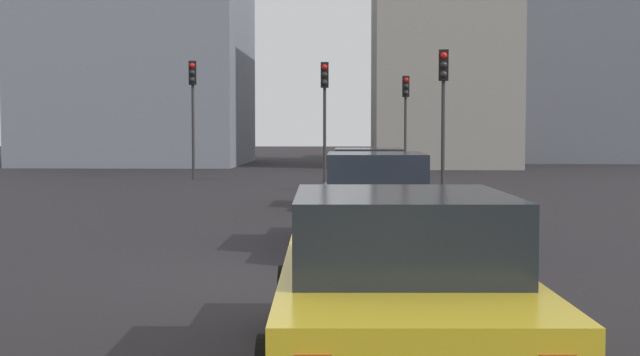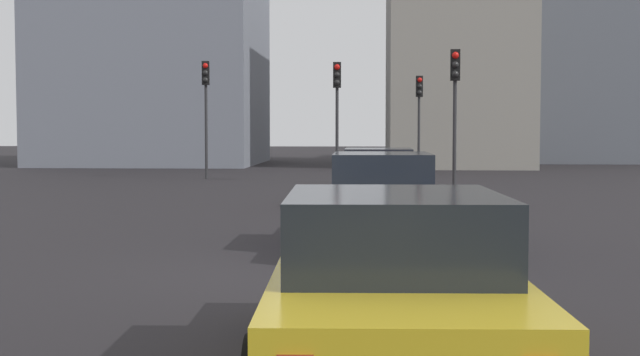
% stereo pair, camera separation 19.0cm
% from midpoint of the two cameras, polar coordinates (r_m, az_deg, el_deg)
% --- Properties ---
extents(ground_plane, '(160.00, 160.00, 0.20)m').
position_cam_midpoint_polar(ground_plane, '(11.87, -4.94, -6.67)').
color(ground_plane, black).
extents(car_red_left_lead, '(4.22, 2.10, 1.45)m').
position_cam_midpoint_polar(car_red_left_lead, '(21.67, 2.94, 0.01)').
color(car_red_left_lead, maroon).
rests_on(car_red_left_lead, ground_plane).
extents(car_navy_left_second, '(4.54, 1.99, 1.55)m').
position_cam_midpoint_polar(car_navy_left_second, '(14.10, 3.28, -1.60)').
color(car_navy_left_second, '#141E4C').
rests_on(car_navy_left_second, ground_plane).
extents(car_yellow_left_third, '(4.54, 2.16, 1.46)m').
position_cam_midpoint_polar(car_yellow_left_third, '(6.88, 4.45, -7.11)').
color(car_yellow_left_third, gold).
rests_on(car_yellow_left_third, ground_plane).
extents(traffic_light_near_left, '(0.32, 0.29, 4.23)m').
position_cam_midpoint_polar(traffic_light_near_left, '(25.50, 7.93, 5.72)').
color(traffic_light_near_left, '#2D2D30').
rests_on(traffic_light_near_left, ground_plane).
extents(traffic_light_near_right, '(0.32, 0.28, 4.28)m').
position_cam_midpoint_polar(traffic_light_near_right, '(30.69, 0.13, 5.40)').
color(traffic_light_near_right, '#2D2D30').
rests_on(traffic_light_near_right, ground_plane).
extents(traffic_light_far_left, '(0.32, 0.30, 4.19)m').
position_cam_midpoint_polar(traffic_light_far_left, '(37.36, 5.53, 4.92)').
color(traffic_light_far_left, '#2D2D30').
rests_on(traffic_light_far_left, ground_plane).
extents(traffic_light_far_right, '(0.32, 0.30, 4.49)m').
position_cam_midpoint_polar(traffic_light_far_right, '(33.27, -8.56, 5.45)').
color(traffic_light_far_right, '#2D2D30').
rests_on(traffic_light_far_right, ground_plane).
extents(building_facade_left, '(10.01, 8.66, 9.93)m').
position_cam_midpoint_polar(building_facade_left, '(53.67, 15.64, 6.41)').
color(building_facade_left, slate).
rests_on(building_facade_left, ground_plane).
extents(building_facade_center, '(11.13, 6.86, 12.04)m').
position_cam_midpoint_polar(building_facade_center, '(46.16, 7.75, 8.34)').
color(building_facade_center, gray).
rests_on(building_facade_center, ground_plane).
extents(building_facade_right, '(11.05, 11.15, 13.66)m').
position_cam_midpoint_polar(building_facade_right, '(48.40, -11.82, 9.03)').
color(building_facade_right, gray).
rests_on(building_facade_right, ground_plane).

